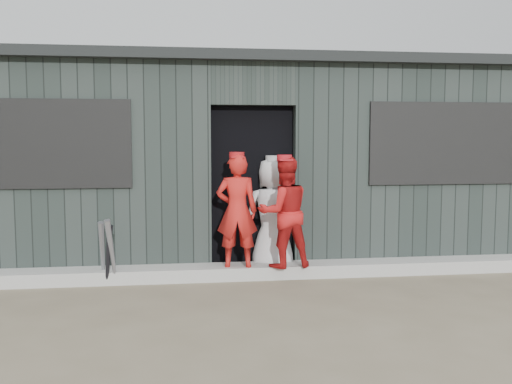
{
  "coord_description": "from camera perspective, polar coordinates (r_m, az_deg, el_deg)",
  "views": [
    {
      "loc": [
        -0.86,
        -4.63,
        1.61
      ],
      "look_at": [
        0.0,
        1.8,
        1.0
      ],
      "focal_mm": 40.0,
      "sensor_mm": 36.0,
      "label": 1
    }
  ],
  "objects": [
    {
      "name": "ground",
      "position": [
        4.98,
        2.83,
        -13.53
      ],
      "size": [
        80.0,
        80.0,
        0.0
      ],
      "primitive_type": "plane",
      "color": "brown",
      "rests_on": "ground"
    },
    {
      "name": "curb",
      "position": [
        6.68,
        -0.02,
        -7.9
      ],
      "size": [
        8.0,
        0.36,
        0.15
      ],
      "primitive_type": "cube",
      "color": "#969692",
      "rests_on": "ground"
    },
    {
      "name": "bat_left",
      "position": [
        6.38,
        -14.23,
        -5.91
      ],
      "size": [
        0.14,
        0.28,
        0.76
      ],
      "primitive_type": "cone",
      "rotation": [
        0.28,
        0.0,
        -0.27
      ],
      "color": "gray",
      "rests_on": "ground"
    },
    {
      "name": "bat_mid",
      "position": [
        6.55,
        -15.11,
        -5.84
      ],
      "size": [
        0.08,
        0.28,
        0.72
      ],
      "primitive_type": "cone",
      "rotation": [
        0.29,
        0.0,
        0.05
      ],
      "color": "gray",
      "rests_on": "ground"
    },
    {
      "name": "bat_right",
      "position": [
        6.41,
        -14.56,
        -6.18
      ],
      "size": [
        0.16,
        0.22,
        0.69
      ],
      "primitive_type": "cone",
      "rotation": [
        0.22,
        0.0,
        0.46
      ],
      "color": "black",
      "rests_on": "ground"
    },
    {
      "name": "player_red_left",
      "position": [
        6.46,
        -1.92,
        -1.9
      ],
      "size": [
        0.5,
        0.36,
        1.28
      ],
      "primitive_type": "imported",
      "rotation": [
        0.0,
        0.0,
        3.03
      ],
      "color": "red",
      "rests_on": "curb"
    },
    {
      "name": "player_red_right",
      "position": [
        6.46,
        2.83,
        -2.05
      ],
      "size": [
        0.67,
        0.56,
        1.25
      ],
      "primitive_type": "imported",
      "rotation": [
        0.0,
        0.0,
        3.29
      ],
      "color": "#AE1515",
      "rests_on": "curb"
    },
    {
      "name": "player_grey_back",
      "position": [
        6.84,
        1.66,
        -2.34
      ],
      "size": [
        0.68,
        0.45,
        1.38
      ],
      "primitive_type": "imported",
      "rotation": [
        0.0,
        0.0,
        3.13
      ],
      "color": "#BCBCBC",
      "rests_on": "ground"
    },
    {
      "name": "dugout",
      "position": [
        8.18,
        -1.58,
        3.12
      ],
      "size": [
        8.3,
        3.3,
        2.62
      ],
      "color": "black",
      "rests_on": "ground"
    }
  ]
}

